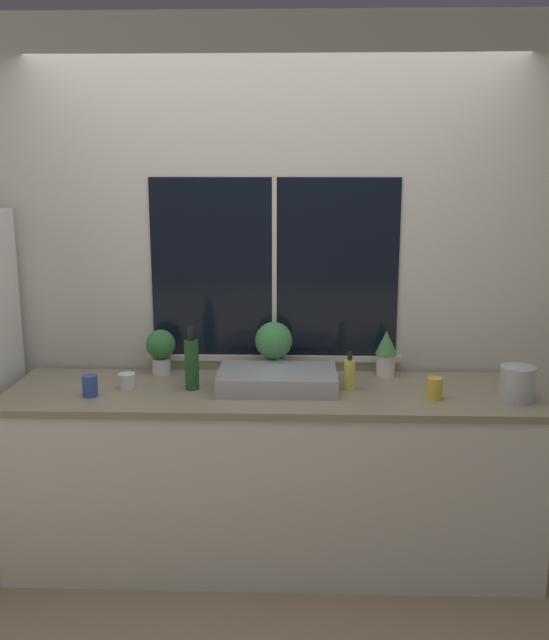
# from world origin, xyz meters

# --- Properties ---
(ground_plane) EXTENTS (14.00, 14.00, 0.00)m
(ground_plane) POSITION_xyz_m (0.00, 0.00, 0.00)
(ground_plane) COLOR #937F60
(wall_back) EXTENTS (8.00, 0.09, 2.70)m
(wall_back) POSITION_xyz_m (0.00, 0.72, 1.35)
(wall_back) COLOR silver
(wall_back) RESTS_ON ground_plane
(counter) EXTENTS (2.59, 0.68, 0.89)m
(counter) POSITION_xyz_m (0.00, 0.33, 0.45)
(counter) COLOR white
(counter) RESTS_ON ground_plane
(sink) EXTENTS (0.58, 0.41, 0.26)m
(sink) POSITION_xyz_m (0.02, 0.36, 0.94)
(sink) COLOR #ADADB2
(sink) RESTS_ON counter
(potted_plant_left) EXTENTS (0.15, 0.15, 0.24)m
(potted_plant_left) POSITION_xyz_m (-0.59, 0.58, 1.03)
(potted_plant_left) COLOR white
(potted_plant_left) RESTS_ON counter
(potted_plant_center) EXTENTS (0.19, 0.19, 0.28)m
(potted_plant_center) POSITION_xyz_m (-0.00, 0.58, 1.06)
(potted_plant_center) COLOR white
(potted_plant_center) RESTS_ON counter
(potted_plant_right) EXTENTS (0.11, 0.11, 0.24)m
(potted_plant_right) POSITION_xyz_m (0.58, 0.58, 1.02)
(potted_plant_right) COLOR white
(potted_plant_right) RESTS_ON counter
(soap_bottle) EXTENTS (0.05, 0.05, 0.19)m
(soap_bottle) POSITION_xyz_m (0.38, 0.35, 0.97)
(soap_bottle) COLOR #DBD14C
(soap_bottle) RESTS_ON counter
(bottle_tall) EXTENTS (0.07, 0.07, 0.32)m
(bottle_tall) POSITION_xyz_m (-0.39, 0.33, 1.02)
(bottle_tall) COLOR #235128
(bottle_tall) RESTS_ON counter
(mug_yellow) EXTENTS (0.07, 0.07, 0.10)m
(mug_yellow) POSITION_xyz_m (0.77, 0.22, 0.94)
(mug_yellow) COLOR gold
(mug_yellow) RESTS_ON counter
(mug_blue) EXTENTS (0.07, 0.07, 0.10)m
(mug_blue) POSITION_xyz_m (-0.86, 0.21, 0.94)
(mug_blue) COLOR #3351AD
(mug_blue) RESTS_ON counter
(mug_white) EXTENTS (0.08, 0.08, 0.08)m
(mug_white) POSITION_xyz_m (-0.71, 0.33, 0.93)
(mug_white) COLOR white
(mug_white) RESTS_ON counter
(kettle) EXTENTS (0.16, 0.16, 0.18)m
(kettle) POSITION_xyz_m (1.14, 0.21, 0.98)
(kettle) COLOR #B2B2B7
(kettle) RESTS_ON counter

